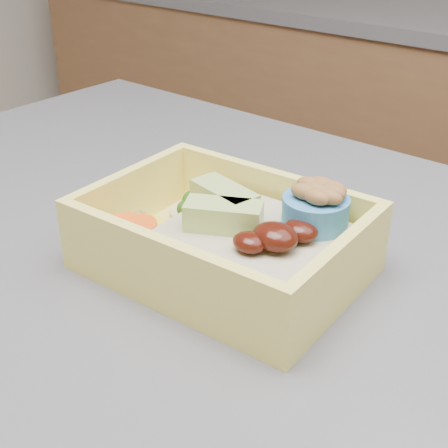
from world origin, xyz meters
The scene contains 1 object.
bento_box centered at (-0.15, 0.02, 0.95)m, with size 0.21×0.16×0.07m.
Camera 1 is at (0.10, -0.29, 1.18)m, focal length 50.00 mm.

